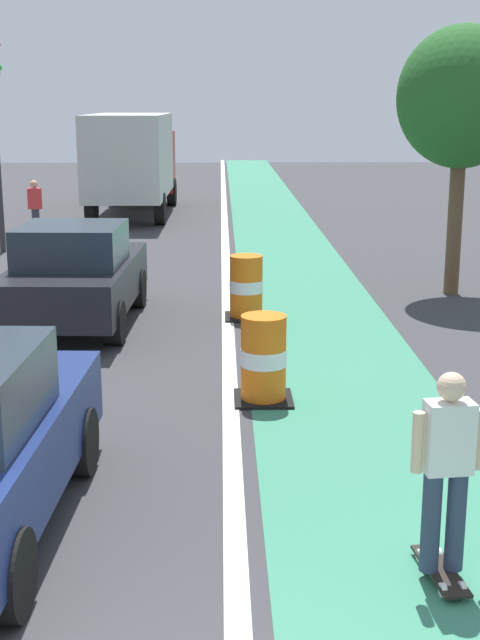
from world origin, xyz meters
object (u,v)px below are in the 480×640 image
at_px(pedestrian_crossing, 35,209).
at_px(delivery_truck_down_block, 133,158).
at_px(traffic_barrel_front, 264,359).
at_px(street_tree_sidewalk, 462,99).
at_px(traffic_barrel_mid, 246,288).
at_px(skateboarder_on_lane, 446,470).
at_px(parked_sedan_second, 75,276).

bearing_deg(pedestrian_crossing, delivery_truck_down_block, 68.93).
xyz_separation_m(traffic_barrel_front, street_tree_sidewalk, (3.93, 6.18, 3.14)).
bearing_deg(traffic_barrel_mid, street_tree_sidewalk, 25.13).
bearing_deg(street_tree_sidewalk, skateboarder_on_lane, -104.71).
bearing_deg(delivery_truck_down_block, parked_sedan_second, -88.35).
distance_m(traffic_barrel_front, pedestrian_crossing, 14.04).
xyz_separation_m(parked_sedan_second, street_tree_sidewalk, (6.85, 2.28, 2.83)).
distance_m(skateboarder_on_lane, delivery_truck_down_block, 23.07).
bearing_deg(parked_sedan_second, skateboarder_on_lane, -63.23).
bearing_deg(street_tree_sidewalk, pedestrian_crossing, 144.10).
bearing_deg(traffic_barrel_mid, delivery_truck_down_block, 103.01).
distance_m(traffic_barrel_front, street_tree_sidewalk, 7.97).
relative_size(parked_sedan_second, street_tree_sidewalk, 0.83).
bearing_deg(traffic_barrel_front, delivery_truck_down_block, 100.32).
xyz_separation_m(traffic_barrel_mid, street_tree_sidewalk, (4.02, 1.89, 3.14)).
relative_size(parked_sedan_second, pedestrian_crossing, 2.59).
xyz_separation_m(skateboarder_on_lane, delivery_truck_down_block, (-4.53, 22.60, 0.94)).
bearing_deg(traffic_barrel_mid, parked_sedan_second, -172.06).
distance_m(parked_sedan_second, street_tree_sidewalk, 7.76).
relative_size(skateboarder_on_lane, traffic_barrel_front, 1.55).
bearing_deg(traffic_barrel_front, parked_sedan_second, 126.85).
bearing_deg(street_tree_sidewalk, parked_sedan_second, -161.59).
bearing_deg(delivery_truck_down_block, traffic_barrel_mid, -76.99).
height_order(skateboarder_on_lane, traffic_barrel_mid, skateboarder_on_lane).
height_order(traffic_barrel_front, pedestrian_crossing, pedestrian_crossing).
height_order(delivery_truck_down_block, street_tree_sidewalk, street_tree_sidewalk).
relative_size(traffic_barrel_front, traffic_barrel_mid, 1.00).
bearing_deg(traffic_barrel_front, traffic_barrel_mid, 91.24).
xyz_separation_m(traffic_barrel_mid, delivery_truck_down_block, (-3.25, 14.05, 1.31)).
bearing_deg(delivery_truck_down_block, skateboarder_on_lane, -78.67).
height_order(skateboarder_on_lane, pedestrian_crossing, skateboarder_on_lane).
height_order(traffic_barrel_mid, delivery_truck_down_block, delivery_truck_down_block).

